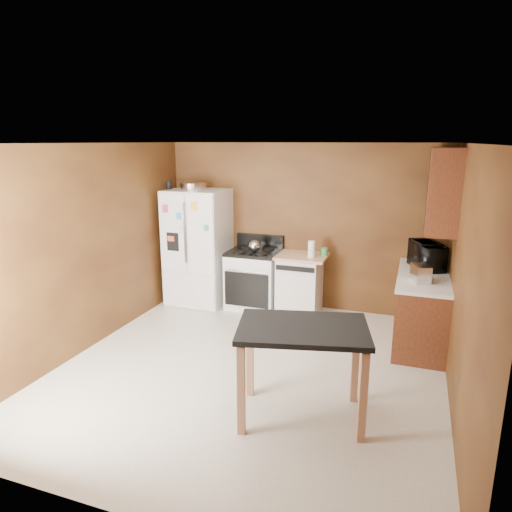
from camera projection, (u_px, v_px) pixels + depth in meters
The scene contains 18 objects.
floor at pixel (250, 369), 5.18m from camera, with size 4.50×4.50×0.00m, color silver.
ceiling at pixel (249, 143), 4.57m from camera, with size 4.50×4.50×0.00m, color white.
wall_back at pixel (301, 227), 6.93m from camera, with size 4.20×4.20×0.00m, color brown.
wall_front at pixel (124, 353), 2.82m from camera, with size 4.20×4.20×0.00m, color brown.
wall_left at pixel (88, 248), 5.55m from camera, with size 4.50×4.50×0.00m, color brown.
wall_right at pixel (463, 283), 4.20m from camera, with size 4.50×4.50×0.00m, color brown.
roasting_pan at pixel (193, 186), 7.01m from camera, with size 0.40×0.40×0.10m, color silver.
pen_cup at pixel (169, 185), 7.01m from camera, with size 0.09×0.09×0.13m, color black.
kettle at pixel (254, 246), 6.84m from camera, with size 0.18×0.18×0.18m, color silver.
paper_towel at pixel (312, 249), 6.55m from camera, with size 0.10×0.10×0.24m, color white.
green_canister at pixel (324, 252), 6.68m from camera, with size 0.10×0.10×0.11m, color #3FA45E.
toaster at pixel (421, 273), 5.40m from camera, with size 0.17×0.28×0.20m, color silver.
microwave at pixel (427, 257), 5.95m from camera, with size 0.57×0.38×0.31m, color black.
refrigerator at pixel (198, 247), 7.17m from camera, with size 0.90×0.80×1.80m.
gas_range at pixel (254, 278), 7.04m from camera, with size 0.76×0.68×1.10m.
dishwasher at pixel (300, 283), 6.83m from camera, with size 0.78×0.63×0.89m.
right_cabinets at pixel (428, 273), 5.72m from camera, with size 0.63×1.58×2.45m.
island at pixel (303, 341), 4.13m from camera, with size 1.31×1.03×0.91m.
Camera 1 is at (1.63, -4.41, 2.53)m, focal length 32.00 mm.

